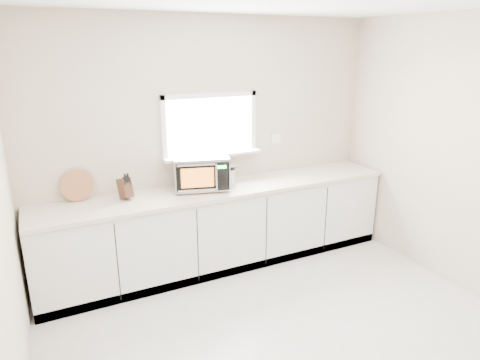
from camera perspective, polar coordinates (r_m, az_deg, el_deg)
ground at (r=3.76m, az=9.08°, el=-22.10°), size 4.00×4.00×0.00m
back_wall at (r=4.77m, az=-4.03°, el=5.11°), size 4.00×0.17×2.70m
cabinets at (r=4.79m, az=-2.44°, el=-6.42°), size 3.92×0.60×0.88m
countertop at (r=4.62m, az=-2.47°, el=-1.24°), size 3.92×0.64×0.04m
microwave at (r=4.55m, az=-5.24°, el=1.19°), size 0.66×0.57×0.36m
knife_block at (r=4.38m, az=-15.07°, el=-1.01°), size 0.14×0.21×0.27m
cutting_board at (r=4.46m, az=-20.87°, el=-0.69°), size 0.31×0.08×0.31m
coffee_grinder at (r=4.65m, az=-1.44°, el=0.60°), size 0.16×0.16×0.22m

